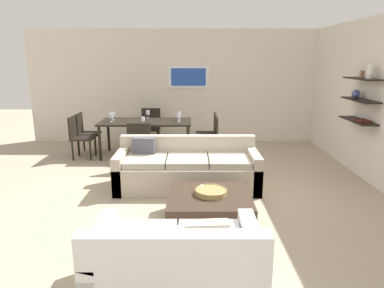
# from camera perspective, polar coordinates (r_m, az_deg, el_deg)

# --- Properties ---
(ground_plane) EXTENTS (18.00, 18.00, 0.00)m
(ground_plane) POSITION_cam_1_polar(r_m,az_deg,el_deg) (5.32, -0.34, -8.39)
(ground_plane) COLOR tan
(back_wall_unit) EXTENTS (8.40, 0.09, 2.70)m
(back_wall_unit) POSITION_cam_1_polar(r_m,az_deg,el_deg) (8.48, 1.89, 9.46)
(back_wall_unit) COLOR silver
(back_wall_unit) RESTS_ON ground
(right_wall_shelf_unit) EXTENTS (0.34, 8.20, 2.70)m
(right_wall_shelf_unit) POSITION_cam_1_polar(r_m,az_deg,el_deg) (6.31, 28.53, 6.17)
(right_wall_shelf_unit) COLOR silver
(right_wall_shelf_unit) RESTS_ON ground
(sofa_beige) EXTENTS (2.24, 0.90, 0.78)m
(sofa_beige) POSITION_cam_1_polar(r_m,az_deg,el_deg) (5.54, -0.67, -4.26)
(sofa_beige) COLOR #B2A893
(sofa_beige) RESTS_ON ground
(loveseat_white) EXTENTS (1.45, 0.90, 0.78)m
(loveseat_white) POSITION_cam_1_polar(r_m,az_deg,el_deg) (3.15, -2.38, -19.43)
(loveseat_white) COLOR white
(loveseat_white) RESTS_ON ground
(coffee_table) EXTENTS (1.03, 0.96, 0.38)m
(coffee_table) POSITION_cam_1_polar(r_m,az_deg,el_deg) (4.40, 2.99, -10.71)
(coffee_table) COLOR #38281E
(coffee_table) RESTS_ON ground
(decorative_bowl) EXTENTS (0.40, 0.40, 0.07)m
(decorative_bowl) POSITION_cam_1_polar(r_m,az_deg,el_deg) (4.33, 3.31, -7.87)
(decorative_bowl) COLOR #99844C
(decorative_bowl) RESTS_ON coffee_table
(dining_table) EXTENTS (1.90, 0.87, 0.75)m
(dining_table) POSITION_cam_1_polar(r_m,az_deg,el_deg) (7.30, -7.50, 3.26)
(dining_table) COLOR black
(dining_table) RESTS_ON ground
(dining_chair_head) EXTENTS (0.44, 0.44, 0.88)m
(dining_chair_head) POSITION_cam_1_polar(r_m,az_deg,el_deg) (8.15, -6.69, 3.16)
(dining_chair_head) COLOR black
(dining_chair_head) RESTS_ON ground
(dining_chair_foot) EXTENTS (0.44, 0.44, 0.88)m
(dining_chair_foot) POSITION_cam_1_polar(r_m,az_deg,el_deg) (6.52, -8.41, 0.36)
(dining_chair_foot) COLOR black
(dining_chair_foot) RESTS_ON ground
(dining_chair_left_near) EXTENTS (0.44, 0.44, 0.88)m
(dining_chair_left_near) POSITION_cam_1_polar(r_m,az_deg,el_deg) (7.45, -18.06, 1.53)
(dining_chair_left_near) COLOR black
(dining_chair_left_near) RESTS_ON ground
(dining_chair_left_far) EXTENTS (0.44, 0.44, 0.88)m
(dining_chair_left_far) POSITION_cam_1_polar(r_m,az_deg,el_deg) (7.81, -17.19, 2.16)
(dining_chair_left_far) COLOR black
(dining_chair_left_far) RESTS_ON ground
(dining_chair_right_far) EXTENTS (0.44, 0.44, 0.88)m
(dining_chair_right_far) POSITION_cam_1_polar(r_m,az_deg,el_deg) (7.47, 3.13, 2.24)
(dining_chair_right_far) COLOR black
(dining_chair_right_far) RESTS_ON ground
(dining_chair_right_near) EXTENTS (0.44, 0.44, 0.88)m
(dining_chair_right_near) POSITION_cam_1_polar(r_m,az_deg,el_deg) (7.09, 3.29, 1.59)
(dining_chair_right_near) COLOR black
(dining_chair_right_near) RESTS_ON ground
(wine_glass_foot) EXTENTS (0.07, 0.07, 0.15)m
(wine_glass_foot) POSITION_cam_1_polar(r_m,az_deg,el_deg) (6.90, -7.95, 4.09)
(wine_glass_foot) COLOR silver
(wine_glass_foot) RESTS_ON dining_table
(wine_glass_left_near) EXTENTS (0.08, 0.08, 0.18)m
(wine_glass_left_near) POSITION_cam_1_polar(r_m,az_deg,el_deg) (7.29, -13.13, 4.54)
(wine_glass_left_near) COLOR silver
(wine_glass_left_near) RESTS_ON dining_table
(wine_glass_left_far) EXTENTS (0.07, 0.07, 0.17)m
(wine_glass_left_far) POSITION_cam_1_polar(r_m,az_deg,el_deg) (7.49, -12.76, 4.79)
(wine_glass_left_far) COLOR silver
(wine_glass_left_far) RESTS_ON dining_table
(wine_glass_head) EXTENTS (0.08, 0.08, 0.17)m
(wine_glass_head) POSITION_cam_1_polar(r_m,az_deg,el_deg) (7.63, -7.17, 5.17)
(wine_glass_head) COLOR silver
(wine_glass_head) RESTS_ON dining_table
(wine_glass_right_near) EXTENTS (0.07, 0.07, 0.16)m
(wine_glass_right_near) POSITION_cam_1_polar(r_m,az_deg,el_deg) (7.10, -2.04, 4.59)
(wine_glass_right_near) COLOR silver
(wine_glass_right_near) RESTS_ON dining_table
(wine_glass_right_far) EXTENTS (0.08, 0.08, 0.18)m
(wine_glass_right_far) POSITION_cam_1_polar(r_m,az_deg,el_deg) (7.31, -1.98, 4.98)
(wine_glass_right_far) COLOR silver
(wine_glass_right_far) RESTS_ON dining_table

